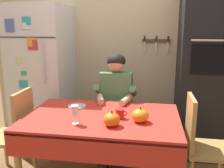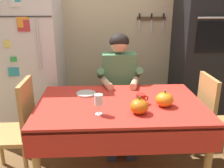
# 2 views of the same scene
# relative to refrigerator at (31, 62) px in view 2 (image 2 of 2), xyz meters

# --- Properties ---
(back_wall_assembly) EXTENTS (3.70, 0.13, 2.60)m
(back_wall_assembly) POSITION_rel_refrigerator_xyz_m (1.00, 0.39, 0.40)
(back_wall_assembly) COLOR #BCAD89
(back_wall_assembly) RESTS_ON ground
(refrigerator) EXTENTS (0.68, 0.71, 1.80)m
(refrigerator) POSITION_rel_refrigerator_xyz_m (0.00, 0.00, 0.00)
(refrigerator) COLOR silver
(refrigerator) RESTS_ON ground
(wall_oven) EXTENTS (0.60, 0.64, 2.10)m
(wall_oven) POSITION_rel_refrigerator_xyz_m (2.00, 0.04, 0.15)
(wall_oven) COLOR black
(wall_oven) RESTS_ON ground
(dining_table) EXTENTS (1.40, 0.90, 0.74)m
(dining_table) POSITION_rel_refrigerator_xyz_m (0.95, -0.88, -0.24)
(dining_table) COLOR tan
(dining_table) RESTS_ON ground
(chair_behind_person) EXTENTS (0.40, 0.40, 0.93)m
(chair_behind_person) POSITION_rel_refrigerator_xyz_m (0.99, -0.09, -0.39)
(chair_behind_person) COLOR tan
(chair_behind_person) RESTS_ON ground
(seated_person) EXTENTS (0.47, 0.55, 1.25)m
(seated_person) POSITION_rel_refrigerator_xyz_m (0.99, -0.28, -0.16)
(seated_person) COLOR #38384C
(seated_person) RESTS_ON ground
(chair_right_side) EXTENTS (0.40, 0.40, 0.93)m
(chair_right_side) POSITION_rel_refrigerator_xyz_m (1.85, -0.77, -0.39)
(chair_right_side) COLOR tan
(chair_right_side) RESTS_ON ground
(chair_left_side) EXTENTS (0.40, 0.40, 0.93)m
(chair_left_side) POSITION_rel_refrigerator_xyz_m (0.05, -0.82, -0.39)
(chair_left_side) COLOR tan
(chair_left_side) RESTS_ON ground
(coffee_mug) EXTENTS (0.10, 0.08, 0.09)m
(coffee_mug) POSITION_rel_refrigerator_xyz_m (1.12, -0.90, -0.12)
(coffee_mug) COLOR #B2231E
(coffee_mug) RESTS_ON dining_table
(wine_glass) EXTENTS (0.07, 0.07, 0.16)m
(wine_glass) POSITION_rel_refrigerator_xyz_m (0.77, -1.09, -0.05)
(wine_glass) COLOR white
(wine_glass) RESTS_ON dining_table
(pumpkin_large) EXTENTS (0.14, 0.14, 0.14)m
(pumpkin_large) POSITION_rel_refrigerator_xyz_m (1.08, -1.08, -0.10)
(pumpkin_large) COLOR orange
(pumpkin_large) RESTS_ON dining_table
(pumpkin_medium) EXTENTS (0.15, 0.15, 0.14)m
(pumpkin_medium) POSITION_rel_refrigerator_xyz_m (1.30, -0.96, -0.10)
(pumpkin_medium) COLOR orange
(pumpkin_medium) RESTS_ON dining_table
(serving_tray) EXTENTS (0.18, 0.18, 0.02)m
(serving_tray) POSITION_rel_refrigerator_xyz_m (0.65, -0.66, -0.15)
(serving_tray) COLOR #B7B2A8
(serving_tray) RESTS_ON dining_table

